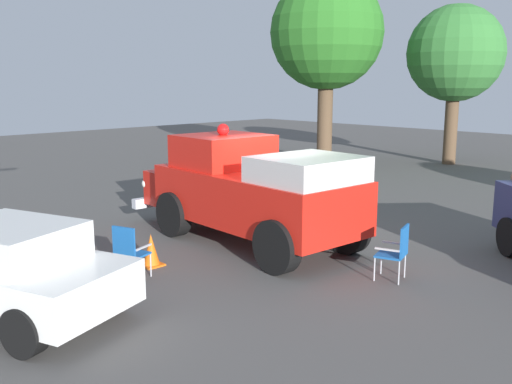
% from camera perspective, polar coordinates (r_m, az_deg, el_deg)
% --- Properties ---
extents(ground_plane, '(60.00, 60.00, 0.00)m').
position_cam_1_polar(ground_plane, '(12.98, 2.74, -4.91)').
color(ground_plane, '#514F4C').
extents(vintage_fire_truck, '(2.64, 6.07, 2.59)m').
position_cam_1_polar(vintage_fire_truck, '(12.67, -0.69, 0.27)').
color(vintage_fire_truck, black).
rests_on(vintage_fire_truck, ground).
extents(lawn_chair_by_car, '(0.63, 0.63, 1.02)m').
position_cam_1_polar(lawn_chair_by_car, '(10.60, -12.49, -5.51)').
color(lawn_chair_by_car, '#B7BABF').
rests_on(lawn_chair_by_car, ground).
extents(lawn_chair_spare, '(0.63, 0.62, 1.02)m').
position_cam_1_polar(lawn_chair_spare, '(10.66, 13.79, -5.46)').
color(lawn_chair_spare, '#B7BABF').
rests_on(lawn_chair_spare, ground).
extents(oak_tree_left, '(4.76, 4.76, 7.91)m').
position_cam_1_polar(oak_tree_left, '(25.24, 7.01, 15.26)').
color(oak_tree_left, brown).
rests_on(oak_tree_left, ground).
extents(oak_tree_distant, '(4.02, 4.02, 6.68)m').
position_cam_1_polar(oak_tree_distant, '(26.14, 19.12, 12.74)').
color(oak_tree_distant, brown).
rests_on(oak_tree_distant, ground).
extents(traffic_cone, '(0.40, 0.40, 0.64)m').
position_cam_1_polar(traffic_cone, '(11.42, -10.32, -5.70)').
color(traffic_cone, orange).
rests_on(traffic_cone, ground).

